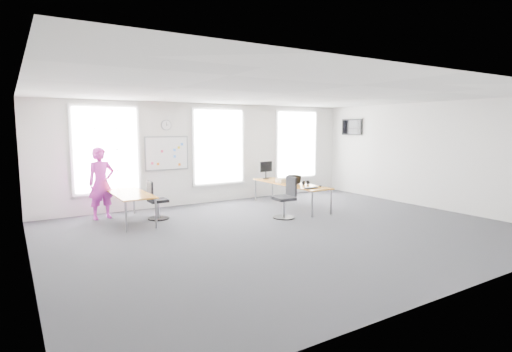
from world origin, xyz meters
TOP-DOWN VIEW (x-y plane):
  - floor at (0.00, 0.00)m, footprint 10.00×10.00m
  - ceiling at (0.00, 0.00)m, footprint 10.00×10.00m
  - wall_back at (0.00, 4.00)m, footprint 10.00×0.00m
  - wall_front at (0.00, -4.00)m, footprint 10.00×0.00m
  - wall_left at (-5.00, 0.00)m, footprint 0.00×10.00m
  - wall_right at (5.00, 0.00)m, footprint 0.00×10.00m
  - window_left at (-3.00, 3.97)m, footprint 1.60×0.06m
  - window_mid at (0.30, 3.97)m, footprint 1.60×0.06m
  - window_right at (3.30, 3.97)m, footprint 1.60×0.06m
  - desk_right at (1.62, 2.07)m, footprint 0.76×2.86m
  - desk_left at (-2.77, 2.62)m, footprint 0.79×1.97m
  - chair_right at (0.70, 1.01)m, footprint 0.56×0.56m
  - chair_left at (-2.15, 2.59)m, footprint 0.52×0.52m
  - person at (-3.27, 3.38)m, footprint 0.72×0.53m
  - whiteboard at (-1.35, 3.97)m, footprint 1.20×0.03m
  - wall_clock at (-1.35, 3.97)m, footprint 0.30×0.04m
  - tv at (4.95, 3.00)m, footprint 0.06×0.90m
  - keyboard at (1.48, 0.96)m, footprint 0.41×0.20m
  - mouse at (1.87, 1.05)m, footprint 0.09×0.13m
  - lens_cap at (1.69, 1.36)m, footprint 0.07×0.07m
  - headphones at (1.80, 1.59)m, footprint 0.20×0.11m
  - laptop_sleeve at (1.61, 1.86)m, footprint 0.33×0.27m
  - paper_stack at (1.53, 2.32)m, footprint 0.37×0.30m
  - monitor at (1.59, 3.29)m, footprint 0.48×0.20m

SIDE VIEW (x-z plane):
  - floor at x=0.00m, z-range 0.00..0.00m
  - chair_left at x=-2.15m, z-range -0.06..0.91m
  - chair_right at x=0.70m, z-range -0.06..0.98m
  - desk_right at x=1.62m, z-range 0.30..1.00m
  - desk_left at x=-2.77m, z-range 0.30..1.02m
  - lens_cap at x=1.69m, z-range 0.70..0.70m
  - keyboard at x=1.48m, z-range 0.70..0.72m
  - mouse at x=1.87m, z-range 0.70..0.74m
  - headphones at x=1.80m, z-range 0.69..0.81m
  - paper_stack at x=1.53m, z-range 0.70..0.82m
  - laptop_sleeve at x=1.61m, z-range 0.69..0.95m
  - person at x=-3.27m, z-range 0.00..1.80m
  - monitor at x=1.59m, z-range 0.75..1.29m
  - wall_back at x=0.00m, z-range -3.50..6.50m
  - wall_front at x=0.00m, z-range -3.50..6.50m
  - wall_left at x=-5.00m, z-range -3.50..6.50m
  - wall_right at x=5.00m, z-range -3.50..6.50m
  - whiteboard at x=-1.35m, z-range 1.10..2.00m
  - window_left at x=-3.00m, z-range 0.60..2.80m
  - window_mid at x=0.30m, z-range 0.60..2.80m
  - window_right at x=3.30m, z-range 0.60..2.80m
  - tv at x=4.95m, z-range 2.02..2.57m
  - wall_clock at x=-1.35m, z-range 2.20..2.50m
  - ceiling at x=0.00m, z-range 3.00..3.00m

